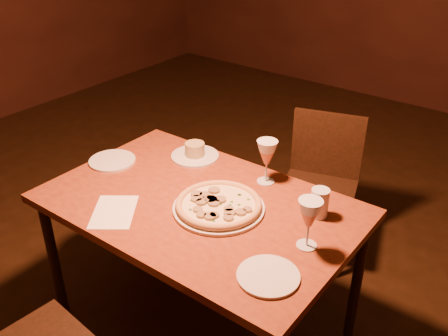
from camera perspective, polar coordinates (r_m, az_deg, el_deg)
The scene contains 10 objects.
dining_table at distance 2.11m, azimuth -2.79°, elevation -5.31°, with size 1.29×0.83×0.69m.
chair_far at distance 2.74m, azimuth 10.97°, elevation -1.41°, with size 0.48×0.48×0.80m.
pizza_plate at distance 2.01m, azimuth -0.61°, elevation -4.25°, with size 0.37×0.37×0.04m.
ramekin_saucer at distance 2.41m, azimuth -3.34°, elevation 1.78°, with size 0.23×0.23×0.07m.
wine_glass_far at distance 2.17m, azimuth 4.88°, elevation 0.70°, with size 0.09×0.09×0.20m, color #BB664E, non-canonical shape.
wine_glass_right at distance 1.80m, azimuth 9.64°, elevation -6.30°, with size 0.09×0.09×0.20m, color #BB664E, non-canonical shape.
water_tumbler at distance 1.99m, azimuth 10.86°, elevation -3.94°, with size 0.07×0.07×0.12m, color silver.
side_plate_left at distance 2.43m, azimuth -12.66°, elevation 0.82°, with size 0.22×0.22×0.01m, color silver.
side_plate_near at distance 1.71m, azimuth 5.08°, elevation -12.20°, with size 0.21×0.21×0.01m, color silver.
menu_card at distance 2.06m, azimuth -12.47°, elevation -4.91°, with size 0.16×0.24×0.00m, color white.
Camera 1 is at (1.15, -1.18, 1.83)m, focal length 40.00 mm.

